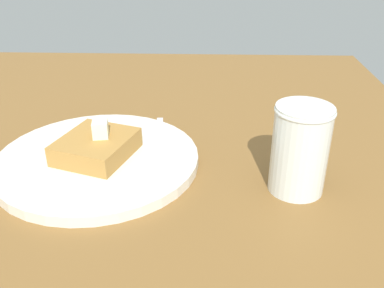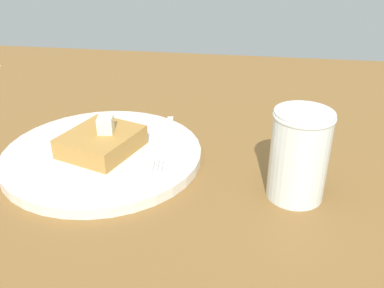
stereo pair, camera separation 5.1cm
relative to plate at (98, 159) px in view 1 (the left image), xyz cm
name	(u,v)px [view 1 (the left image)]	position (x,y,z in cm)	size (l,w,h in cm)	color
table_surface	(81,168)	(2.65, -0.87, -1.90)	(101.99, 101.99, 2.24)	brown
plate	(98,159)	(0.00, 0.00, 0.00)	(26.15, 26.15, 1.35)	silver
toast_slice_center	(96,147)	(0.00, 0.00, 1.87)	(8.37, 9.35, 2.59)	#AA7938
butter_pat_primary	(100,129)	(-0.68, -0.33, 4.23)	(2.13, 1.92, 2.13)	#F4F1C8
fork	(160,147)	(-7.88, -2.30, 0.75)	(2.98, 16.06, 0.36)	silver
syrup_jar	(299,154)	(-24.71, 4.73, 3.95)	(6.69, 6.69, 10.53)	#481E06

